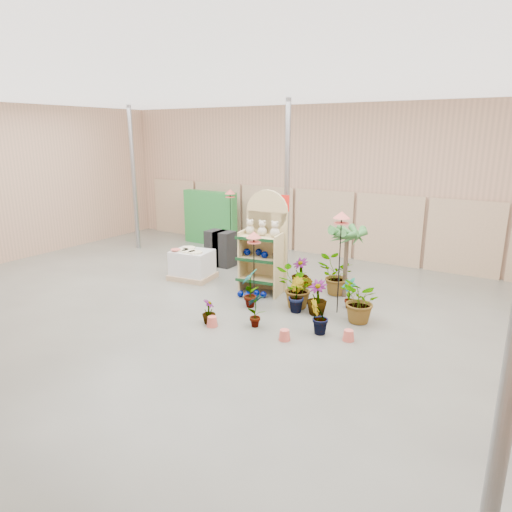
{
  "coord_description": "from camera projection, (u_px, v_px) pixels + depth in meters",
  "views": [
    {
      "loc": [
        5.48,
        -6.89,
        3.66
      ],
      "look_at": [
        0.3,
        1.5,
        1.0
      ],
      "focal_mm": 32.0,
      "sensor_mm": 36.0,
      "label": 1
    }
  ],
  "objects": [
    {
      "name": "room",
      "position": [
        229.0,
        204.0,
        9.56
      ],
      "size": [
        15.2,
        12.1,
        4.7
      ],
      "color": "#585950",
      "rests_on": "ground"
    },
    {
      "name": "display_shelf",
      "position": [
        265.0,
        246.0,
        10.72
      ],
      "size": [
        1.09,
        0.78,
        2.41
      ],
      "rotation": [
        0.0,
        0.0,
        0.15
      ],
      "color": "tan",
      "rests_on": "ground"
    },
    {
      "name": "teddy_bears",
      "position": [
        263.0,
        229.0,
        10.5
      ],
      "size": [
        0.88,
        0.22,
        0.37
      ],
      "color": "#C4B69A",
      "rests_on": "display_shelf"
    },
    {
      "name": "gazing_balls_shelf",
      "position": [
        262.0,
        253.0,
        10.65
      ],
      "size": [
        0.88,
        0.3,
        0.17
      ],
      "color": "#000B59",
      "rests_on": "display_shelf"
    },
    {
      "name": "gazing_balls_floor",
      "position": [
        252.0,
        294.0,
        10.49
      ],
      "size": [
        0.63,
        0.39,
        0.15
      ],
      "color": "#000B59",
      "rests_on": "ground"
    },
    {
      "name": "pallet_stack",
      "position": [
        192.0,
        265.0,
        11.78
      ],
      "size": [
        1.16,
        1.01,
        0.78
      ],
      "rotation": [
        0.0,
        0.0,
        0.13
      ],
      "color": "tan",
      "rests_on": "ground"
    },
    {
      "name": "charcoal_planters",
      "position": [
        221.0,
        248.0,
        12.93
      ],
      "size": [
        0.8,
        0.5,
        1.0
      ],
      "color": "black",
      "rests_on": "ground"
    },
    {
      "name": "trellis_stock",
      "position": [
        210.0,
        218.0,
        15.36
      ],
      "size": [
        2.0,
        0.3,
        1.8
      ],
      "primitive_type": "cube",
      "color": "#257530",
      "rests_on": "ground"
    },
    {
      "name": "offer_sign",
      "position": [
        280.0,
        220.0,
        11.38
      ],
      "size": [
        0.5,
        0.08,
        2.2
      ],
      "color": "gray",
      "rests_on": "ground"
    },
    {
      "name": "bird_table_front",
      "position": [
        254.0,
        237.0,
        9.87
      ],
      "size": [
        0.34,
        0.34,
        1.61
      ],
      "color": "black",
      "rests_on": "ground"
    },
    {
      "name": "bird_table_right",
      "position": [
        342.0,
        219.0,
        9.1
      ],
      "size": [
        0.34,
        0.34,
        2.16
      ],
      "color": "black",
      "rests_on": "ground"
    },
    {
      "name": "bird_table_back",
      "position": [
        230.0,
        194.0,
        14.01
      ],
      "size": [
        0.34,
        0.34,
        2.0
      ],
      "color": "black",
      "rests_on": "ground"
    },
    {
      "name": "palm",
      "position": [
        347.0,
        234.0,
        10.18
      ],
      "size": [
        0.7,
        0.7,
        1.75
      ],
      "color": "brown",
      "rests_on": "ground"
    },
    {
      "name": "potted_plant_0",
      "position": [
        250.0,
        287.0,
        9.84
      ],
      "size": [
        0.45,
        0.54,
        0.88
      ],
      "primitive_type": "imported",
      "rotation": [
        0.0,
        0.0,
        5.07
      ],
      "color": "#326C2F",
      "rests_on": "ground"
    },
    {
      "name": "potted_plant_1",
      "position": [
        296.0,
        295.0,
        9.6
      ],
      "size": [
        0.52,
        0.52,
        0.74
      ],
      "primitive_type": "imported",
      "rotation": [
        0.0,
        0.0,
        2.34
      ],
      "color": "#326C2F",
      "rests_on": "ground"
    },
    {
      "name": "potted_plant_2",
      "position": [
        297.0,
        288.0,
        9.76
      ],
      "size": [
        0.95,
        1.02,
        0.92
      ],
      "primitive_type": "imported",
      "rotation": [
        0.0,
        0.0,
        4.36
      ],
      "color": "#326C2F",
      "rests_on": "ground"
    },
    {
      "name": "potted_plant_3",
      "position": [
        317.0,
        298.0,
        9.44
      ],
      "size": [
        0.49,
        0.49,
        0.74
      ],
      "primitive_type": "imported",
      "rotation": [
        0.0,
        0.0,
        6.07
      ],
      "color": "#326C2F",
      "rests_on": "ground"
    },
    {
      "name": "potted_plant_4",
      "position": [
        349.0,
        293.0,
        9.79
      ],
      "size": [
        0.43,
        0.39,
        0.68
      ],
      "primitive_type": "imported",
      "rotation": [
        0.0,
        0.0,
        5.74
      ],
      "color": "#326C2F",
      "rests_on": "ground"
    },
    {
      "name": "potted_plant_5",
      "position": [
        305.0,
        290.0,
        10.04
      ],
      "size": [
        0.4,
        0.35,
        0.66
      ],
      "primitive_type": "imported",
      "rotation": [
        0.0,
        0.0,
        6.12
      ],
      "color": "#326C2F",
      "rests_on": "ground"
    },
    {
      "name": "potted_plant_6",
      "position": [
        335.0,
        276.0,
        10.6
      ],
      "size": [
        1.05,
        1.0,
        0.92
      ],
      "primitive_type": "imported",
      "rotation": [
        0.0,
        0.0,
        3.59
      ],
      "color": "#326C2F",
      "rests_on": "ground"
    },
    {
      "name": "potted_plant_7",
      "position": [
        209.0,
        312.0,
        9.02
      ],
      "size": [
        0.38,
        0.38,
        0.49
      ],
      "primitive_type": "imported",
      "rotation": [
        0.0,
        0.0,
        2.15
      ],
      "color": "#326C2F",
      "rests_on": "ground"
    },
    {
      "name": "potted_plant_8",
      "position": [
        255.0,
        310.0,
        8.85
      ],
      "size": [
        0.36,
        0.43,
        0.68
      ],
      "primitive_type": "imported",
      "rotation": [
        0.0,
        0.0,
        4.33
      ],
      "color": "#326C2F",
      "rests_on": "ground"
    },
    {
      "name": "potted_plant_9",
      "position": [
        319.0,
        317.0,
        8.5
      ],
      "size": [
        0.43,
        0.47,
        0.69
      ],
      "primitive_type": "imported",
      "rotation": [
        0.0,
        0.0,
        4.3
      ],
      "color": "#326C2F",
      "rests_on": "ground"
    },
    {
      "name": "potted_plant_10",
      "position": [
        361.0,
        301.0,
        8.99
      ],
      "size": [
        1.09,
        1.08,
        0.92
      ],
      "primitive_type": "imported",
      "rotation": [
        0.0,
        0.0,
        5.54
      ],
      "color": "#326C2F",
      "rests_on": "ground"
    },
    {
      "name": "potted_plant_11",
      "position": [
        300.0,
        273.0,
        11.07
      ],
      "size": [
        0.54,
        0.54,
        0.75
      ],
      "primitive_type": "imported",
      "rotation": [
        0.0,
        0.0,
        5.93
      ],
      "color": "#326C2F",
      "rests_on": "ground"
    }
  ]
}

